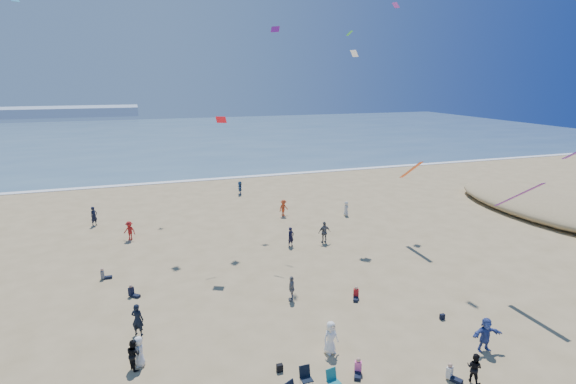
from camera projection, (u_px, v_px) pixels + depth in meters
name	position (u px, v px, depth m)	size (l,w,h in m)	color
ocean	(164.00, 137.00, 107.59)	(220.00, 100.00, 0.06)	#476B84
surf_line	(188.00, 181.00, 61.69)	(220.00, 1.20, 0.08)	white
standing_flyers	(268.00, 253.00, 34.20)	(25.06, 38.78, 1.90)	white
seated_group	(261.00, 312.00, 26.44)	(17.02, 17.67, 0.84)	silver
chair_cluster	(312.00, 384.00, 20.06)	(2.75, 1.51, 1.00)	black
black_backpack	(280.00, 368.00, 21.69)	(0.30, 0.22, 0.38)	black
navy_bag	(442.00, 317.00, 26.38)	(0.28, 0.18, 0.34)	black
kites_aloft	(355.00, 66.00, 31.60)	(34.95, 46.78, 27.79)	silver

